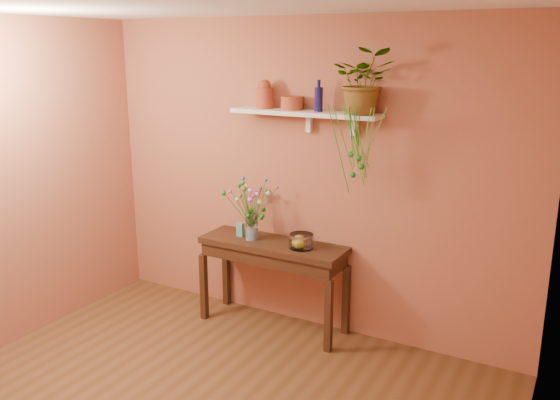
{
  "coord_description": "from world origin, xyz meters",
  "views": [
    {
      "loc": [
        2.21,
        -2.43,
        2.44
      ],
      "look_at": [
        0.0,
        1.55,
        1.25
      ],
      "focal_mm": 37.46,
      "sensor_mm": 36.0,
      "label": 1
    }
  ],
  "objects_px": {
    "bouquet": "(252,198)",
    "glass_bowl": "(301,242)",
    "blue_bottle": "(319,99)",
    "spider_plant": "(364,81)",
    "terracotta_jug": "(265,95)",
    "glass_vase": "(252,229)",
    "sideboard": "(273,254)"
  },
  "relations": [
    {
      "from": "spider_plant",
      "to": "glass_bowl",
      "type": "xyz_separation_m",
      "value": [
        -0.47,
        -0.11,
        -1.34
      ]
    },
    {
      "from": "terracotta_jug",
      "to": "blue_bottle",
      "type": "xyz_separation_m",
      "value": [
        0.51,
        -0.01,
        -0.01
      ]
    },
    {
      "from": "terracotta_jug",
      "to": "spider_plant",
      "type": "relative_size",
      "value": 0.48
    },
    {
      "from": "terracotta_jug",
      "to": "glass_vase",
      "type": "height_order",
      "value": "terracotta_jug"
    },
    {
      "from": "terracotta_jug",
      "to": "spider_plant",
      "type": "bearing_deg",
      "value": -1.76
    },
    {
      "from": "spider_plant",
      "to": "glass_bowl",
      "type": "bearing_deg",
      "value": -167.06
    },
    {
      "from": "bouquet",
      "to": "glass_bowl",
      "type": "xyz_separation_m",
      "value": [
        0.49,
        -0.01,
        -0.32
      ]
    },
    {
      "from": "glass_bowl",
      "to": "sideboard",
      "type": "bearing_deg",
      "value": 176.17
    },
    {
      "from": "glass_bowl",
      "to": "spider_plant",
      "type": "bearing_deg",
      "value": 12.94
    },
    {
      "from": "blue_bottle",
      "to": "bouquet",
      "type": "relative_size",
      "value": 0.56
    },
    {
      "from": "terracotta_jug",
      "to": "glass_vase",
      "type": "bearing_deg",
      "value": -110.83
    },
    {
      "from": "spider_plant",
      "to": "glass_vase",
      "type": "xyz_separation_m",
      "value": [
        -0.96,
        -0.12,
        -1.3
      ]
    },
    {
      "from": "glass_bowl",
      "to": "terracotta_jug",
      "type": "bearing_deg",
      "value": 162.5
    },
    {
      "from": "bouquet",
      "to": "terracotta_jug",
      "type": "bearing_deg",
      "value": 66.33
    },
    {
      "from": "glass_vase",
      "to": "bouquet",
      "type": "xyz_separation_m",
      "value": [
        -0.0,
        0.01,
        0.28
      ]
    },
    {
      "from": "bouquet",
      "to": "glass_bowl",
      "type": "relative_size",
      "value": 2.21
    },
    {
      "from": "terracotta_jug",
      "to": "sideboard",
      "type": "bearing_deg",
      "value": -39.25
    },
    {
      "from": "glass_vase",
      "to": "bouquet",
      "type": "relative_size",
      "value": 0.51
    },
    {
      "from": "bouquet",
      "to": "sideboard",
      "type": "bearing_deg",
      "value": 3.61
    },
    {
      "from": "bouquet",
      "to": "glass_bowl",
      "type": "distance_m",
      "value": 0.58
    },
    {
      "from": "spider_plant",
      "to": "glass_bowl",
      "type": "distance_m",
      "value": 1.42
    },
    {
      "from": "sideboard",
      "to": "glass_vase",
      "type": "height_order",
      "value": "glass_vase"
    },
    {
      "from": "sideboard",
      "to": "bouquet",
      "type": "relative_size",
      "value": 2.91
    },
    {
      "from": "spider_plant",
      "to": "glass_vase",
      "type": "relative_size",
      "value": 2.2
    },
    {
      "from": "terracotta_jug",
      "to": "blue_bottle",
      "type": "distance_m",
      "value": 0.51
    },
    {
      "from": "sideboard",
      "to": "terracotta_jug",
      "type": "height_order",
      "value": "terracotta_jug"
    },
    {
      "from": "blue_bottle",
      "to": "glass_vase",
      "type": "height_order",
      "value": "blue_bottle"
    },
    {
      "from": "terracotta_jug",
      "to": "glass_bowl",
      "type": "distance_m",
      "value": 1.28
    },
    {
      "from": "sideboard",
      "to": "glass_bowl",
      "type": "xyz_separation_m",
      "value": [
        0.29,
        -0.02,
        0.17
      ]
    },
    {
      "from": "blue_bottle",
      "to": "glass_vase",
      "type": "xyz_separation_m",
      "value": [
        -0.56,
        -0.14,
        -1.15
      ]
    },
    {
      "from": "sideboard",
      "to": "glass_vase",
      "type": "distance_m",
      "value": 0.29
    },
    {
      "from": "blue_bottle",
      "to": "spider_plant",
      "type": "relative_size",
      "value": 0.5
    }
  ]
}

